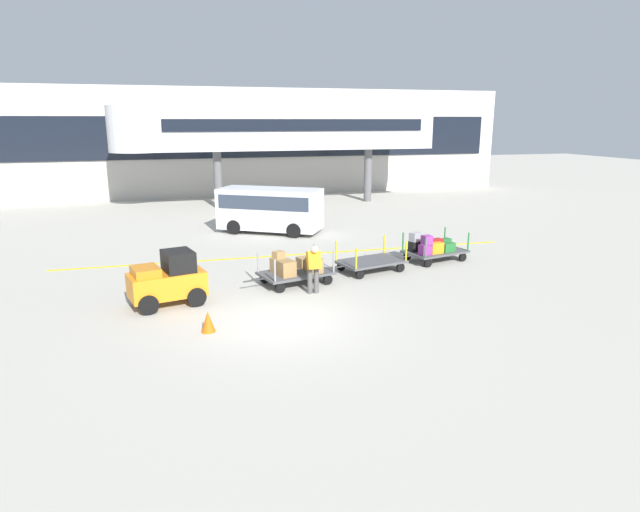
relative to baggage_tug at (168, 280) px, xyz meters
The scene contains 11 objects.
ground_plane 3.62m from the baggage_tug, 38.65° to the right, with size 120.00×120.00×0.00m, color #B2ADA0.
apron_lead_line 6.93m from the baggage_tug, 44.39° to the left, with size 18.14×0.20×0.01m, color yellow.
terminal_building 24.11m from the baggage_tug, 83.37° to the left, with size 45.43×2.51×7.41m.
jet_bridge 19.34m from the baggage_tug, 69.93° to the left, with size 19.83×3.00×6.04m.
baggage_tug is the anchor object (origin of this frame).
baggage_cart_lead 4.15m from the baggage_tug, 13.43° to the left, with size 3.09×1.90×1.10m.
baggage_cart_middle 7.17m from the baggage_tug, 13.64° to the left, with size 3.09×1.90×1.10m.
baggage_cart_tail 10.04m from the baggage_tug, 13.69° to the left, with size 3.09×1.90×1.12m.
baggage_handler 4.33m from the baggage_tug, ahead, with size 0.40×0.44×1.56m.
shuttle_van 10.70m from the baggage_tug, 62.67° to the left, with size 5.07×4.17×2.10m.
safety_cone_near 2.64m from the baggage_tug, 69.70° to the right, with size 0.36×0.36×0.55m, color #EA590F.
Camera 1 is at (-2.78, -13.39, 5.25)m, focal length 30.37 mm.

